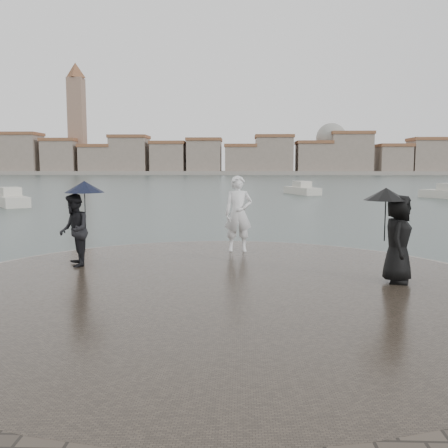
{
  "coord_description": "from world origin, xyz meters",
  "views": [
    {
      "loc": [
        0.4,
        -6.37,
        2.74
      ],
      "look_at": [
        0.0,
        4.8,
        1.45
      ],
      "focal_mm": 40.0,
      "sensor_mm": 36.0,
      "label": 1
    }
  ],
  "objects": [
    {
      "name": "ground",
      "position": [
        0.0,
        0.0,
        0.0
      ],
      "size": [
        400.0,
        400.0,
        0.0
      ],
      "primitive_type": "plane",
      "color": "#2B3835",
      "rests_on": "ground"
    },
    {
      "name": "kerb_ring",
      "position": [
        0.0,
        3.5,
        0.16
      ],
      "size": [
        12.5,
        12.5,
        0.32
      ],
      "primitive_type": "cylinder",
      "color": "gray",
      "rests_on": "ground"
    },
    {
      "name": "quay_tip",
      "position": [
        0.0,
        3.5,
        0.18
      ],
      "size": [
        11.9,
        11.9,
        0.36
      ],
      "primitive_type": "cylinder",
      "color": "#2D261E",
      "rests_on": "ground"
    },
    {
      "name": "statue",
      "position": [
        0.31,
        7.57,
        1.42
      ],
      "size": [
        0.8,
        0.54,
        2.12
      ],
      "primitive_type": "imported",
      "rotation": [
        0.0,
        0.0,
        0.04
      ],
      "color": "white",
      "rests_on": "quay_tip"
    },
    {
      "name": "visitor_left",
      "position": [
        -3.55,
        5.31,
        1.44
      ],
      "size": [
        1.19,
        1.09,
        2.04
      ],
      "color": "black",
      "rests_on": "quay_tip"
    },
    {
      "name": "visitor_right",
      "position": [
        3.55,
        3.85,
        1.44
      ],
      "size": [
        1.13,
        1.07,
        1.95
      ],
      "color": "black",
      "rests_on": "quay_tip"
    },
    {
      "name": "far_skyline",
      "position": [
        -6.29,
        160.71,
        5.61
      ],
      "size": [
        260.0,
        20.0,
        37.0
      ],
      "color": "gray",
      "rests_on": "ground"
    },
    {
      "name": "boats",
      "position": [
        2.96,
        36.1,
        0.38
      ],
      "size": [
        38.37,
        20.94,
        1.5
      ],
      "color": "beige",
      "rests_on": "ground"
    }
  ]
}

